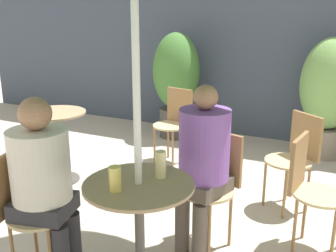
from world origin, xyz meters
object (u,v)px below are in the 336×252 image
(cafe_table_far, at_px, (56,133))
(seated_person_0, at_px, (203,157))
(bistro_chair_2, at_px, (297,152))
(bistro_chair_3, at_px, (310,183))
(seated_person_1, at_px, (43,177))
(potted_plant_0, at_px, (176,80))
(potted_plant_1, at_px, (329,90))
(bistro_chair_4, at_px, (175,118))
(beer_glass_0, at_px, (161,164))
(cafe_table_near, at_px, (139,215))
(bistro_chair_0, at_px, (214,178))
(beer_glass_1, at_px, (115,179))
(bistro_chair_1, at_px, (26,203))

(cafe_table_far, height_order, seated_person_0, seated_person_0)
(bistro_chair_2, xyz_separation_m, bistro_chair_3, (0.19, -0.64, 0.00))
(seated_person_1, distance_m, potted_plant_0, 3.28)
(seated_person_0, relative_size, potted_plant_1, 0.86)
(bistro_chair_4, bearing_deg, potted_plant_1, 42.46)
(seated_person_0, xyz_separation_m, beer_glass_0, (-0.10, -0.46, 0.09))
(cafe_table_near, xyz_separation_m, seated_person_1, (-0.60, -0.14, 0.19))
(bistro_chair_0, xyz_separation_m, potted_plant_0, (-1.39, 2.35, 0.28))
(beer_glass_1, bearing_deg, bistro_chair_0, 72.08)
(bistro_chair_2, bearing_deg, bistro_chair_4, -163.33)
(seated_person_0, bearing_deg, beer_glass_0, -86.21)
(cafe_table_far, height_order, bistro_chair_4, bistro_chair_4)
(bistro_chair_0, bearing_deg, beer_glass_0, -87.10)
(potted_plant_1, bearing_deg, bistro_chair_2, -94.50)
(bistro_chair_4, xyz_separation_m, seated_person_1, (0.17, -2.32, 0.20))
(bistro_chair_2, relative_size, potted_plant_0, 0.59)
(bistro_chair_3, relative_size, beer_glass_0, 5.23)
(bistro_chair_1, height_order, potted_plant_0, potted_plant_0)
(bistro_chair_0, height_order, bistro_chair_3, same)
(cafe_table_far, bearing_deg, potted_plant_0, 76.72)
(seated_person_1, bearing_deg, potted_plant_0, -3.44)
(bistro_chair_0, height_order, bistro_chair_2, same)
(beer_glass_0, height_order, potted_plant_0, potted_plant_0)
(seated_person_1, bearing_deg, beer_glass_0, -80.58)
(seated_person_0, height_order, potted_plant_1, potted_plant_1)
(bistro_chair_0, bearing_deg, potted_plant_1, 92.71)
(cafe_table_far, relative_size, potted_plant_0, 0.51)
(bistro_chair_0, relative_size, seated_person_0, 0.69)
(bistro_chair_4, bearing_deg, bistro_chair_2, -10.59)
(bistro_chair_3, bearing_deg, potted_plant_0, 51.48)
(cafe_table_far, height_order, beer_glass_1, beer_glass_1)
(beer_glass_0, distance_m, potted_plant_0, 3.20)
(bistro_chair_3, height_order, potted_plant_0, potted_plant_0)
(bistro_chair_3, xyz_separation_m, beer_glass_1, (-0.94, -1.10, 0.29))
(bistro_chair_1, xyz_separation_m, beer_glass_1, (0.68, 0.03, 0.29))
(cafe_table_far, relative_size, bistro_chair_1, 0.86)
(bistro_chair_1, distance_m, bistro_chair_3, 1.98)
(beer_glass_1, xyz_separation_m, potted_plant_1, (0.88, 3.28, 0.01))
(bistro_chair_3, height_order, bistro_chair_4, same)
(seated_person_1, relative_size, beer_glass_1, 8.46)
(bistro_chair_2, height_order, bistro_chair_3, same)
(cafe_table_far, height_order, bistro_chair_2, bistro_chair_2)
(bistro_chair_1, relative_size, seated_person_1, 0.70)
(bistro_chair_2, bearing_deg, cafe_table_far, -130.26)
(bistro_chair_1, bearing_deg, potted_plant_1, -38.60)
(bistro_chair_3, bearing_deg, cafe_table_far, 93.61)
(beer_glass_1, bearing_deg, bistro_chair_3, 49.47)
(bistro_chair_2, distance_m, beer_glass_0, 1.61)
(bistro_chair_0, distance_m, seated_person_1, 1.22)
(seated_person_1, xyz_separation_m, potted_plant_0, (-0.57, 3.23, 0.08))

